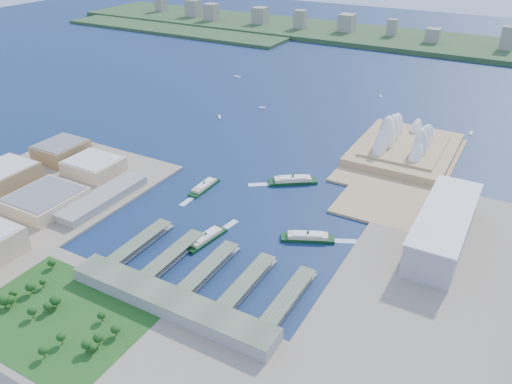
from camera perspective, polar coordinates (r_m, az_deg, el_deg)
The scene contains 22 objects.
ground at distance 538.06m, azimuth -2.07°, elevation -4.34°, with size 3000.00×3000.00×0.00m, color #0D213F.
west_land at distance 632.92m, azimuth -27.17°, elevation -2.18°, with size 220.00×390.00×3.00m, color gray.
south_land at distance 415.74m, azimuth -18.05°, elevation -18.05°, with size 720.00×180.00×3.00m, color gray.
east_land at distance 443.85m, azimuth 22.71°, elevation -15.45°, with size 240.00×500.00×3.00m, color gray.
peninsula at distance 717.50m, azimuth 16.37°, elevation 3.64°, with size 135.00×220.00×3.00m, color tan.
far_shore at distance 1411.55m, azimuth 19.86°, elevation 15.69°, with size 2200.00×260.00×12.00m, color #2D4926.
opera_house at distance 724.13m, azimuth 16.93°, elevation 6.44°, with size 134.00×180.00×58.00m, color white, non-canonical shape.
toaster_building at distance 539.18m, azimuth 20.65°, elevation -3.78°, with size 45.00×155.00×35.00m, color #99999F.
west_buildings at distance 642.22m, azimuth -25.02°, elevation 0.34°, with size 200.00×280.00×27.00m, color olive, non-canonical shape.
ferry_wharves at distance 478.38m, azimuth -5.34°, elevation -8.65°, with size 184.00×90.00×9.30m, color #556149, non-canonical shape.
terminal_building at distance 439.09m, azimuth -9.75°, elevation -12.35°, with size 200.00×28.00×12.00m, color gray.
park at distance 454.47m, azimuth -21.82°, elevation -12.40°, with size 150.00×110.00×16.00m, color #194714, non-canonical shape.
far_skyline at distance 1385.65m, azimuth 19.92°, elevation 16.89°, with size 1900.00×140.00×55.00m, color gray, non-canonical shape.
ferry_a at distance 617.37m, azimuth -5.94°, elevation 0.78°, with size 13.04×51.23×9.69m, color #0D3615, non-canonical shape.
ferry_b at distance 628.56m, azimuth 4.23°, elevation 1.51°, with size 15.49×60.85×11.51m, color #0D3615, non-canonical shape.
ferry_c at distance 520.59m, azimuth -5.73°, elevation -5.10°, with size 13.53×53.15×10.05m, color #0D3615, non-canonical shape.
ferry_d at distance 522.24m, azimuth 5.94°, elevation -4.96°, with size 14.11×55.43×10.48m, color #0D3615, non-canonical shape.
boat_a at distance 842.00m, azimuth -4.19°, elevation 8.59°, with size 3.63×14.50×2.80m, color white, non-canonical shape.
boat_b at distance 881.95m, azimuth 0.71°, elevation 9.64°, with size 3.64×10.40×2.81m, color white, non-canonical shape.
boat_c at distance 841.55m, azimuth 23.35°, elevation 6.21°, with size 3.99×13.68×3.08m, color white, non-canonical shape.
boat_d at distance 1063.02m, azimuth -2.13°, elevation 13.06°, with size 3.50×16.00×2.70m, color white, non-canonical shape.
boat_e at distance 968.35m, azimuth 14.04°, elevation 10.59°, with size 3.81×11.98×2.94m, color white, non-canonical shape.
Camera 1 is at (236.76, -380.67, 297.56)m, focal length 35.00 mm.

